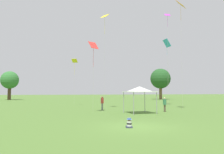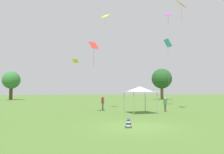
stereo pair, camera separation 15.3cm
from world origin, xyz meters
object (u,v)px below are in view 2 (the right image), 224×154
Objects in this scene: kite_1 at (181,6)px; kite_2 at (94,47)px; seated_toddler at (128,123)px; canopy_tent at (140,89)px; distant_tree_0 at (11,80)px; person_standing_0 at (103,102)px; person_standing_2 at (165,103)px; kite_5 at (168,44)px; kite_0 at (168,19)px; kite_3 at (105,20)px; kite_4 at (75,62)px; distant_tree_1 at (162,79)px.

kite_1 is 1.80× the size of kite_2.
seated_toddler is 0.20× the size of canopy_tent.
distant_tree_0 reaches higher than kite_2.
canopy_tent is at bearing -10.87° from person_standing_0.
person_standing_2 is 16.55m from kite_5.
kite_3 is (-10.76, -2.70, -1.85)m from kite_0.
kite_5 reaches higher than seated_toddler.
distant_tree_0 reaches higher than kite_4.
kite_3 is 1.42× the size of distant_tree_1.
kite_1 is at bearing 72.24° from kite_3.
kite_0 is 1.95× the size of kite_4.
seated_toddler is 19.89m from kite_1.
kite_4 is (-5.40, 14.62, 4.55)m from canopy_tent.
seated_toddler is 0.04× the size of kite_0.
canopy_tent is 12.75m from kite_1.
seated_toddler is at bearing -119.46° from distant_tree_1.
kite_1 reaches higher than kite_5.
kite_0 is at bearing -49.36° from distant_tree_0.
seated_toddler is at bearing -70.00° from kite_0.
kite_2 is at bearing -126.86° from distant_tree_1.
kite_4 reaches higher than person_standing_2.
kite_4 is 0.67× the size of kite_5.
kite_5 reaches higher than canopy_tent.
person_standing_0 is 0.56× the size of canopy_tent.
kite_5 is at bearing 77.49° from person_standing_0.
kite_4 is at bearing -151.52° from kite_3.
distant_tree_1 reaches higher than seated_toddler.
kite_2 is 1.01× the size of kite_4.
kite_3 is (2.32, 4.69, 4.75)m from kite_2.
kite_5 is (10.15, 12.47, 7.98)m from canopy_tent.
seated_toddler is 18.94m from kite_3.
kite_1 is (6.73, 2.69, 10.50)m from canopy_tent.
kite_1 is at bearing 18.72° from kite_2.
kite_4 is at bearing 139.53° from kite_1.
kite_0 is at bearing -114.91° from distant_tree_1.
distant_tree_1 is (10.70, 23.30, -4.51)m from kite_5.
kite_5 is at bearing 118.81° from kite_0.
kite_3 is at bearing 159.93° from kite_1.
canopy_tent is at bearing -179.20° from kite_4.
kite_1 is 1.77× the size of distant_tree_0.
kite_2 is (-1.55, -2.58, 6.01)m from person_standing_0.
kite_1 is 9.82m from kite_3.
person_standing_0 is 11.95m from kite_4.
seated_toddler is 0.08× the size of kite_4.
kite_4 is at bearing 110.28° from canopy_tent.
kite_2 is 0.68× the size of kite_5.
kite_3 is at bearing -177.36° from kite_4.
person_standing_2 is 17.40m from kite_4.
canopy_tent is at bearing -64.76° from distant_tree_0.
person_standing_2 is (7.28, 9.05, 0.66)m from seated_toddler.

